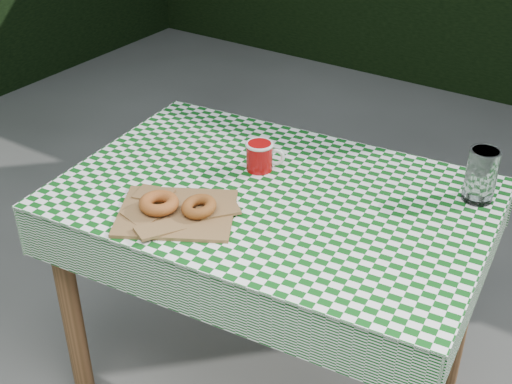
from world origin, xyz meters
TOP-DOWN VIEW (x-y plane):
  - table at (-0.15, 0.14)m, footprint 1.19×0.85m
  - tablecloth at (-0.15, 0.14)m, footprint 1.21×0.88m
  - paper_bag at (-0.30, -0.09)m, footprint 0.37×0.35m
  - bagel_front at (-0.34, -0.11)m, footprint 0.11×0.11m
  - bagel_back at (-0.24, -0.06)m, footprint 0.12×0.12m
  - coffee_mug at (-0.25, 0.22)m, footprint 0.20×0.20m
  - drinking_glass at (0.32, 0.41)m, footprint 0.09×0.09m

SIDE VIEW (x-z plane):
  - table at x=-0.15m, z-range 0.00..0.75m
  - tablecloth at x=-0.15m, z-range 0.75..0.76m
  - paper_bag at x=-0.30m, z-range 0.76..0.77m
  - bagel_back at x=-0.24m, z-range 0.77..0.80m
  - bagel_front at x=-0.34m, z-range 0.77..0.80m
  - coffee_mug at x=-0.25m, z-range 0.76..0.84m
  - drinking_glass at x=0.32m, z-range 0.76..0.90m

